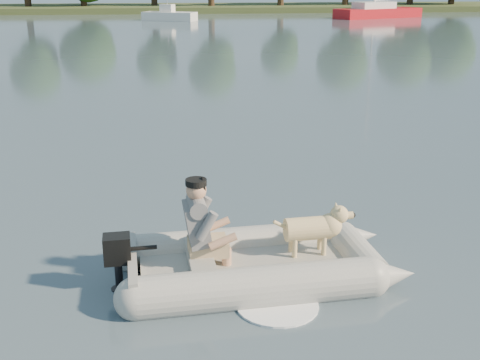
{
  "coord_description": "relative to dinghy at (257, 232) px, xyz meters",
  "views": [
    {
      "loc": [
        -0.36,
        -7.09,
        3.73
      ],
      "look_at": [
        0.56,
        1.59,
        0.75
      ],
      "focal_mm": 45.0,
      "sensor_mm": 36.0,
      "label": 1
    }
  ],
  "objects": [
    {
      "name": "sailboat",
      "position": [
        17.69,
        48.7,
        -0.12
      ],
      "size": [
        8.8,
        5.56,
        11.64
      ],
      "rotation": [
        0.0,
        0.0,
        0.39
      ],
      "color": "red",
      "rests_on": "water"
    },
    {
      "name": "man",
      "position": [
        -0.74,
        -0.0,
        0.19
      ],
      "size": [
        0.82,
        0.72,
        1.14
      ],
      "primitive_type": null,
      "rotation": [
        0.0,
        0.0,
        0.08
      ],
      "color": "slate",
      "rests_on": "dinghy"
    },
    {
      "name": "dog",
      "position": [
        0.68,
        0.11,
        -0.08
      ],
      "size": [
        1.01,
        0.43,
        0.66
      ],
      "primitive_type": null,
      "rotation": [
        0.0,
        0.0,
        0.08
      ],
      "color": "tan",
      "rests_on": "dinghy"
    },
    {
      "name": "outboard_motor",
      "position": [
        -1.76,
        -0.14,
        -0.3
      ],
      "size": [
        0.46,
        0.34,
        0.83
      ],
      "primitive_type": null,
      "rotation": [
        0.0,
        0.0,
        0.08
      ],
      "color": "black",
      "rests_on": "dinghy"
    },
    {
      "name": "shore_bank",
      "position": [
        -0.6,
        62.13,
        -0.38
      ],
      "size": [
        160.0,
        12.0,
        0.7
      ],
      "primitive_type": "cube",
      "color": "#47512D",
      "rests_on": "water"
    },
    {
      "name": "water",
      "position": [
        -0.6,
        0.13,
        -0.63
      ],
      "size": [
        160.0,
        160.0,
        0.0
      ],
      "primitive_type": "plane",
      "color": "slate",
      "rests_on": "ground"
    },
    {
      "name": "dinghy",
      "position": [
        0.0,
        0.0,
        0.0
      ],
      "size": [
        4.99,
        3.45,
        1.46
      ],
      "primitive_type": null,
      "rotation": [
        0.0,
        0.0,
        0.08
      ],
      "color": "#9B9B96",
      "rests_on": "water"
    },
    {
      "name": "motorboat",
      "position": [
        -1.33,
        47.02,
        0.28
      ],
      "size": [
        5.07,
        3.54,
        2.0
      ],
      "primitive_type": null,
      "rotation": [
        0.0,
        0.0,
        -0.4
      ],
      "color": "white",
      "rests_on": "water"
    }
  ]
}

